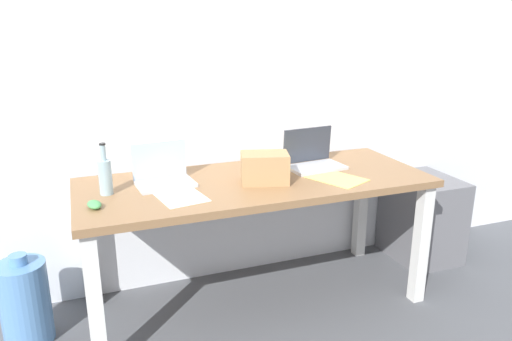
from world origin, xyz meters
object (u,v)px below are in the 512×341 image
at_px(filing_cabinet, 422,218).
at_px(laptop_left, 163,175).
at_px(computer_mouse, 94,205).
at_px(desk, 256,195).
at_px(beer_bottle, 105,175).
at_px(cardboard_box, 265,168).
at_px(laptop_right, 313,159).
at_px(water_cooler_jug, 25,302).

bearing_deg(filing_cabinet, laptop_left, -178.59).
height_order(computer_mouse, filing_cabinet, computer_mouse).
bearing_deg(desk, beer_bottle, 177.17).
xyz_separation_m(desk, laptop_left, (-0.49, 0.10, 0.14)).
height_order(cardboard_box, filing_cabinet, cardboard_box).
relative_size(desk, laptop_left, 6.14).
bearing_deg(desk, cardboard_box, -67.31).
xyz_separation_m(computer_mouse, filing_cabinet, (2.13, 0.28, -0.49)).
bearing_deg(beer_bottle, laptop_left, 11.59).
bearing_deg(laptop_right, filing_cabinet, 2.89).
height_order(cardboard_box, water_cooler_jug, cardboard_box).
distance_m(laptop_left, cardboard_box, 0.54).
height_order(water_cooler_jug, filing_cabinet, filing_cabinet).
distance_m(computer_mouse, cardboard_box, 0.88).
distance_m(beer_bottle, water_cooler_jug, 0.78).
distance_m(water_cooler_jug, filing_cabinet, 2.51).
relative_size(computer_mouse, filing_cabinet, 0.17).
xyz_separation_m(beer_bottle, cardboard_box, (0.81, -0.10, -0.02)).
xyz_separation_m(laptop_right, filing_cabinet, (0.89, 0.04, -0.52)).
bearing_deg(laptop_right, computer_mouse, -169.24).
distance_m(desk, water_cooler_jug, 1.31).
relative_size(laptop_left, water_cooler_jug, 0.64).
bearing_deg(laptop_right, water_cooler_jug, -178.97).
relative_size(beer_bottle, water_cooler_jug, 0.54).
distance_m(laptop_left, filing_cabinet, 1.84).
bearing_deg(computer_mouse, laptop_left, 20.16).
bearing_deg(water_cooler_jug, laptop_left, 2.36).
bearing_deg(water_cooler_jug, computer_mouse, -28.76).
height_order(desk, laptop_left, laptop_left).
xyz_separation_m(desk, computer_mouse, (-0.85, -0.14, 0.11)).
relative_size(desk, computer_mouse, 19.11).
distance_m(desk, beer_bottle, 0.81).
height_order(desk, water_cooler_jug, desk).
height_order(laptop_left, filing_cabinet, laptop_left).
xyz_separation_m(beer_bottle, water_cooler_jug, (-0.45, 0.03, -0.64)).
bearing_deg(water_cooler_jug, desk, -3.21).
height_order(laptop_left, cardboard_box, laptop_left).
height_order(laptop_left, water_cooler_jug, laptop_left).
height_order(laptop_right, beer_bottle, beer_bottle).
bearing_deg(cardboard_box, laptop_right, 23.47).
relative_size(laptop_right, beer_bottle, 1.31).
bearing_deg(filing_cabinet, cardboard_box, -170.73).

